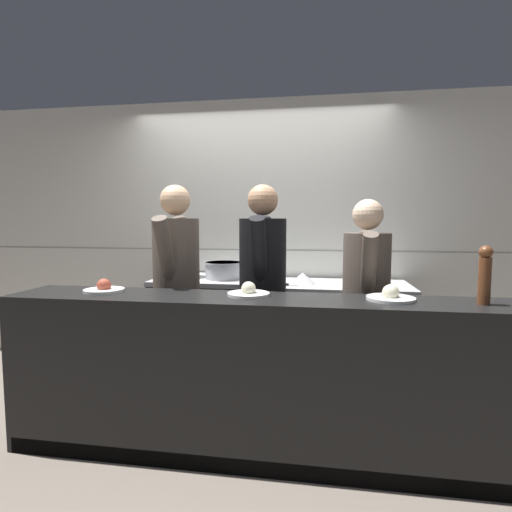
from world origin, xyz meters
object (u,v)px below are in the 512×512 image
pepper_mill (485,274)px  plated_dish_main (104,288)px  plated_dish_appetiser (249,292)px  chef_sous (263,287)px  chefs_knife (291,285)px  chef_line (366,301)px  mixing_bowl_steel (303,278)px  sauce_pot (224,270)px  oven_range (206,327)px  stock_pot (182,263)px  chef_head_cook (177,286)px  plated_dish_dessert (391,296)px

pepper_mill → plated_dish_main: bearing=178.9°
plated_dish_appetiser → chef_sous: 0.53m
chefs_knife → chef_line: 0.76m
chefs_knife → chef_line: size_ratio=0.21×
mixing_bowl_steel → sauce_pot: bearing=-178.9°
oven_range → sauce_pot: size_ratio=2.68×
plated_dish_main → chef_line: chef_line is taller
oven_range → sauce_pot: sauce_pot is taller
pepper_mill → chef_line: size_ratio=0.20×
oven_range → stock_pot: stock_pot is taller
mixing_bowl_steel → chef_line: bearing=-54.1°
chef_head_cook → chefs_knife: bearing=30.6°
plated_dish_appetiser → chefs_knife: bearing=78.7°
oven_range → plated_dish_main: bearing=-106.8°
plated_dish_main → chef_head_cook: size_ratio=0.15×
sauce_pot → pepper_mill: 2.07m
oven_range → chef_head_cook: chef_head_cook is taller
chef_sous → chef_line: (0.73, -0.07, -0.06)m
chef_sous → chef_line: bearing=-7.1°
mixing_bowl_steel → pepper_mill: size_ratio=0.73×
chefs_knife → chef_sous: bearing=-112.1°
plated_dish_main → plated_dish_dessert: size_ratio=0.92×
sauce_pot → plated_dish_dessert: plated_dish_dessert is taller
plated_dish_appetiser → plated_dish_dessert: plated_dish_dessert is taller
sauce_pot → mixing_bowl_steel: sauce_pot is taller
sauce_pot → plated_dish_main: bearing=-115.8°
chefs_knife → chef_sous: (-0.18, -0.45, 0.05)m
chefs_knife → pepper_mill: pepper_mill is taller
plated_dish_appetiser → chef_head_cook: bearing=143.8°
mixing_bowl_steel → chef_head_cook: chef_head_cook is taller
mixing_bowl_steel → plated_dish_main: plated_dish_main is taller
plated_dish_dessert → oven_range: bearing=141.5°
chef_head_cook → mixing_bowl_steel: bearing=33.3°
pepper_mill → chefs_knife: bearing=137.3°
plated_dish_dessert → chef_sous: bearing=147.0°
mixing_bowl_steel → plated_dish_dessert: plated_dish_dessert is taller
plated_dish_main → pepper_mill: 2.26m
plated_dish_appetiser → chef_line: size_ratio=0.16×
mixing_bowl_steel → plated_dish_appetiser: (-0.28, -1.09, 0.06)m
chefs_knife → plated_dish_main: (-1.14, -0.98, 0.10)m
plated_dish_main → chef_line: (1.69, 0.46, -0.12)m
chef_sous → chef_line: size_ratio=1.07×
plated_dish_appetiser → pepper_mill: pepper_mill is taller
oven_range → stock_pot: (-0.23, 0.00, 0.58)m
sauce_pot → mixing_bowl_steel: (0.70, 0.01, -0.06)m
stock_pot → chefs_knife: stock_pot is taller
stock_pot → plated_dish_main: 1.15m
chef_sous → chef_head_cook: bearing=-175.8°
plated_dish_appetiser → plated_dish_dessert: (0.83, -0.01, 0.00)m
chef_sous → mixing_bowl_steel: bearing=63.0°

